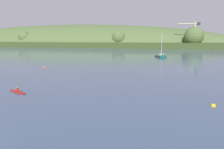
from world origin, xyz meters
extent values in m
cube|color=#3C4E24|center=(-20.67, 189.10, 2.10)|extent=(462.27, 118.76, 4.20)
ellipsoid|color=#56703D|center=(-70.73, 220.82, 0.00)|extent=(373.34, 131.18, 45.59)
sphere|color=#56703D|center=(-106.68, 184.59, 8.71)|extent=(12.89, 12.89, 12.89)
sphere|color=#56703D|center=(-10.30, 175.20, 8.36)|extent=(11.89, 11.89, 11.89)
sphere|color=#56703D|center=(52.30, 169.11, 9.61)|extent=(15.44, 15.44, 15.44)
cube|color=#4C4C51|center=(52.36, 168.08, 1.00)|extent=(4.50, 4.50, 2.00)
cylinder|color=#BCB293|center=(52.36, 168.08, 11.41)|extent=(1.88, 1.88, 18.83)
cylinder|color=#BCB293|center=(46.55, 168.61, 19.32)|extent=(14.62, 2.35, 1.04)
cube|color=#333338|center=(54.97, 167.84, 19.32)|extent=(2.56, 2.84, 2.26)
cube|color=#0F564C|center=(20.29, 79.07, 0.02)|extent=(4.61, 7.15, 1.21)
cone|color=#0F564C|center=(21.27, 75.91, 0.02)|extent=(3.03, 2.37, 2.66)
cube|color=maroon|center=(20.29, 79.07, 0.35)|extent=(4.64, 7.16, 0.13)
cube|color=#BCB299|center=(20.33, 78.91, 1.03)|extent=(2.68, 3.41, 0.80)
cylinder|color=silver|center=(20.53, 78.28, 5.25)|extent=(0.19, 0.19, 9.23)
cylinder|color=silver|center=(20.02, 79.94, 1.58)|extent=(1.18, 3.37, 0.16)
ellipsoid|color=maroon|center=(-4.99, 15.58, 0.07)|extent=(4.30, 2.83, 0.30)
cylinder|color=#B21E19|center=(-4.99, 15.58, 0.41)|extent=(0.43, 0.43, 0.55)
sphere|color=tan|center=(-4.99, 15.58, 0.80)|extent=(0.22, 0.22, 0.22)
cylinder|color=olive|center=(-5.09, 15.18, 0.33)|extent=(0.62, 1.12, 0.89)
sphere|color=#EA5B19|center=(-14.10, 42.30, 0.00)|extent=(0.68, 0.68, 0.68)
cylinder|color=black|center=(-14.10, 42.30, 0.38)|extent=(0.04, 0.04, 0.08)
sphere|color=yellow|center=(22.29, 13.39, 0.00)|extent=(0.63, 0.63, 0.63)
cylinder|color=black|center=(22.29, 13.39, 0.36)|extent=(0.04, 0.04, 0.08)
camera|label=1|loc=(14.06, -12.63, 8.13)|focal=33.68mm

